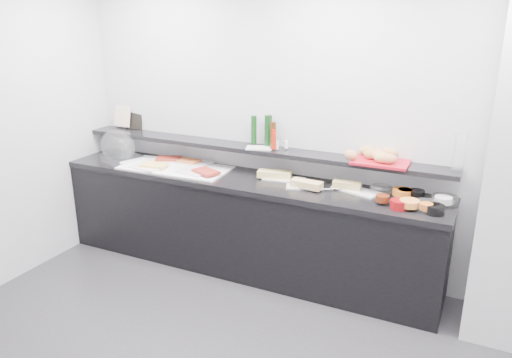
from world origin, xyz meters
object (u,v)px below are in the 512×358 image
at_px(bread_tray, 381,162).
at_px(carafe, 460,153).
at_px(cloche_base, 122,157).
at_px(framed_print, 134,117).
at_px(sandwich_plate_mid, 305,187).
at_px(condiment_tray, 259,148).

relative_size(bread_tray, carafe, 1.49).
height_order(cloche_base, bread_tray, bread_tray).
xyz_separation_m(framed_print, bread_tray, (2.62, -0.14, -0.12)).
distance_m(sandwich_plate_mid, condiment_tray, 0.58).
xyz_separation_m(sandwich_plate_mid, condiment_tray, (-0.50, 0.15, 0.25)).
bearing_deg(sandwich_plate_mid, framed_print, 151.34).
bearing_deg(framed_print, condiment_tray, -7.45).
bearing_deg(condiment_tray, framed_print, 155.31).
relative_size(framed_print, carafe, 0.87).
xyz_separation_m(sandwich_plate_mid, bread_tray, (0.58, 0.17, 0.25)).
xyz_separation_m(bread_tray, carafe, (0.58, 0.01, 0.14)).
xyz_separation_m(framed_print, condiment_tray, (1.53, -0.16, -0.12)).
height_order(cloche_base, carafe, carafe).
bearing_deg(carafe, framed_print, 177.76).
bearing_deg(cloche_base, bread_tray, 23.90).
height_order(cloche_base, condiment_tray, condiment_tray).
bearing_deg(carafe, condiment_tray, -178.76).
relative_size(cloche_base, framed_print, 1.63).
distance_m(framed_print, carafe, 3.20).
distance_m(sandwich_plate_mid, bread_tray, 0.66).
distance_m(framed_print, condiment_tray, 1.54).
relative_size(framed_print, bread_tray, 0.58).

